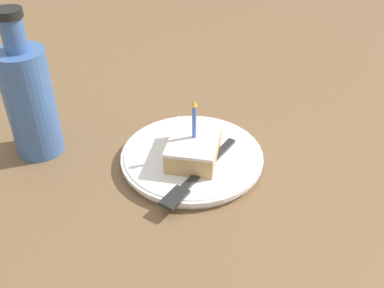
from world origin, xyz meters
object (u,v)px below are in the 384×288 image
at_px(plate, 192,157).
at_px(bottle, 29,99).
at_px(fork, 197,175).
at_px(cake_slice, 194,146).

height_order(plate, bottle, bottle).
bearing_deg(fork, plate, 107.94).
bearing_deg(bottle, cake_slice, 1.24).
bearing_deg(plate, cake_slice, -54.08).
bearing_deg(cake_slice, plate, 125.92).
relative_size(cake_slice, bottle, 0.44).
bearing_deg(cake_slice, bottle, -178.76).
height_order(plate, fork, fork).
xyz_separation_m(cake_slice, bottle, (-0.26, -0.01, 0.06)).
distance_m(fork, bottle, 0.29).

